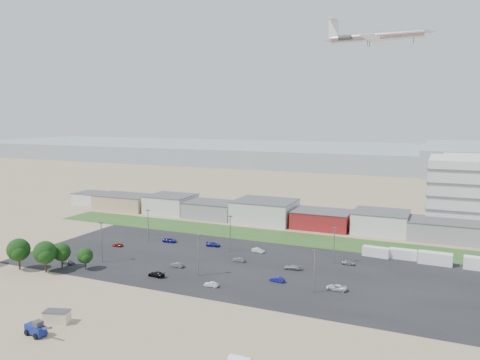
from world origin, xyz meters
The scene contains 34 objects.
ground centered at (0.00, 0.00, 0.00)m, with size 700.00×700.00×0.00m, color #967E5F.
parking_lot centered at (5.00, 20.00, 0.01)m, with size 120.00×50.00×0.01m, color black.
grass_strip centered at (0.00, 52.00, 0.01)m, with size 160.00×16.00×0.02m, color #254E1D.
hills_backdrop centered at (40.00, 315.00, 4.50)m, with size 700.00×200.00×9.00m, color gray, non-canonical shape.
building_row centered at (-17.00, 71.00, 4.00)m, with size 170.00×20.00×8.00m, color silver, non-canonical shape.
portable_shed centered at (-11.59, -26.84, 1.22)m, with size 4.85×2.52×2.44m, color beige, non-canonical shape.
telehandler centered at (-11.14, -32.35, 1.47)m, with size 7.04×2.35×2.93m, color navy, non-canonical shape.
box_trailer_a centered at (38.48, 42.11, 1.37)m, with size 7.30×2.28×2.74m, color silver, non-canonical shape.
box_trailer_b centered at (45.71, 42.82, 1.38)m, with size 7.35×2.30×2.76m, color silver, non-canonical shape.
box_trailer_c centered at (53.98, 41.27, 1.62)m, with size 8.63×2.70×3.23m, color silver, non-canonical shape.
tree_left centered at (-44.37, -6.80, 4.66)m, with size 6.21×6.21×9.31m, color black, non-canonical shape.
tree_mid centered at (-36.48, -5.66, 4.60)m, with size 6.13×6.13×9.20m, color black, non-canonical shape.
tree_right centered at (-35.43, -1.19, 3.72)m, with size 4.96×4.96×7.44m, color black, non-canonical shape.
tree_near centered at (-28.89, 0.21, 3.26)m, with size 4.35×4.35×6.53m, color black, non-canonical shape.
lightpole_front_l centered at (-29.16, 7.05, 5.50)m, with size 1.29×0.54×10.99m, color slate, non-canonical shape.
lightpole_front_m centered at (0.25, 7.78, 5.20)m, with size 1.22×0.51×10.41m, color slate, non-canonical shape.
lightpole_front_r centered at (29.54, 8.27, 4.91)m, with size 1.15×0.48×9.82m, color slate, non-canonical shape.
lightpole_back_l centered at (-30.27, 30.39, 5.04)m, with size 1.18×0.49×10.07m, color slate, non-canonical shape.
lightpole_back_m centered at (-1.45, 30.21, 5.33)m, with size 1.26×0.52×10.67m, color slate, non-canonical shape.
lightpole_back_r centered at (28.94, 31.16, 4.96)m, with size 1.17×0.49×9.91m, color slate, non-canonical shape.
airliner centered at (28.29, 100.54, 70.00)m, with size 42.77×29.16×12.64m, color silver, non-canonical shape.
parked_car_0 centered at (33.82, 11.72, 0.65)m, with size 2.16×4.69×1.30m, color silver.
parked_car_1 centered at (19.66, 11.49, 0.60)m, with size 1.28×3.67×1.21m, color navy.
parked_car_3 centered at (-8.89, 2.86, 0.65)m, with size 1.82×4.47×1.30m, color black.
parked_car_4 centered at (-8.15, 11.31, 0.61)m, with size 1.30×3.72×1.23m, color #595B5E.
parked_car_5 centered at (-35.05, 21.01, 0.56)m, with size 1.33×3.30×1.13m, color maroon.
parked_car_6 centered at (-8.37, 32.84, 0.64)m, with size 1.79×4.39×1.27m, color navy.
parked_car_7 centered at (4.91, 22.17, 0.57)m, with size 1.20×3.45×1.14m, color #595B5E.
parked_car_8 centered at (32.87, 31.48, 0.59)m, with size 1.40×3.48×1.18m, color #A5A5AA.
parked_car_9 centered at (-23.20, 31.69, 0.63)m, with size 2.09×4.53×1.26m, color navy.
parked_car_10 centered at (-36.46, 1.89, 0.61)m, with size 1.72×4.23×1.23m, color #595B5E.
parked_car_11 centered at (6.45, 32.52, 0.63)m, with size 1.34×3.83×1.26m, color silver.
parked_car_12 centered at (20.19, 21.70, 0.63)m, with size 1.76×4.32×1.25m, color #A5A5AA.
parked_car_13 centered at (6.65, 2.20, 0.56)m, with size 1.18×3.40×1.12m, color silver.
Camera 1 is at (54.85, -90.72, 39.18)m, focal length 35.00 mm.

